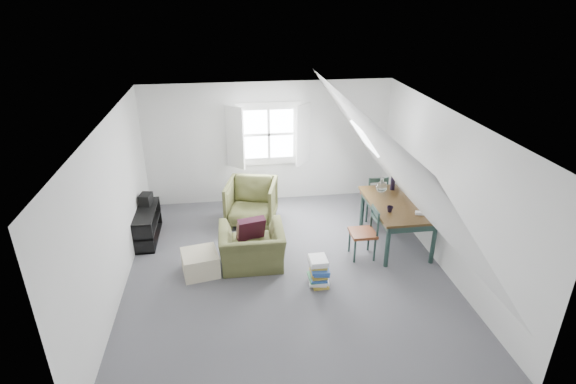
{
  "coord_description": "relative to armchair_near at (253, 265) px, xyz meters",
  "views": [
    {
      "loc": [
        -0.81,
        -5.99,
        4.15
      ],
      "look_at": [
        0.1,
        0.6,
        1.11
      ],
      "focal_mm": 28.0,
      "sensor_mm": 36.0,
      "label": 1
    }
  ],
  "objects": [
    {
      "name": "vase_twigs",
      "position": [
        2.64,
        0.92,
        0.93
      ],
      "size": [
        0.08,
        0.09,
        0.64
      ],
      "rotation": [
        0.0,
        0.0,
        0.0
      ],
      "color": "black",
      "rests_on": "dining_table"
    },
    {
      "name": "throw_pillow",
      "position": [
        0.0,
        0.15,
        0.58
      ],
      "size": [
        0.49,
        0.35,
        0.46
      ],
      "primitive_type": "cube",
      "rotation": [
        0.31,
        0.0,
        0.23
      ],
      "color": "#380F1F",
      "rests_on": "armchair_near"
    },
    {
      "name": "slope_right",
      "position": [
        2.09,
        -0.24,
        1.78
      ],
      "size": [
        3.19,
        5.5,
        4.48
      ],
      "primitive_type": "plane",
      "rotation": [
        0.0,
        -2.19,
        0.0
      ],
      "color": "white",
      "rests_on": "wall_right"
    },
    {
      "name": "floor",
      "position": [
        0.54,
        -0.24,
        0.0
      ],
      "size": [
        5.5,
        5.5,
        0.0
      ],
      "primitive_type": "plane",
      "color": "#4E4E53",
      "rests_on": "ground"
    },
    {
      "name": "wall_front",
      "position": [
        0.54,
        -2.99,
        1.25
      ],
      "size": [
        5.0,
        0.0,
        5.0
      ],
      "primitive_type": "plane",
      "rotation": [
        -1.57,
        0.0,
        0.0
      ],
      "color": "silver",
      "rests_on": "ground"
    },
    {
      "name": "dining_table",
      "position": [
        2.54,
        0.37,
        0.68
      ],
      "size": [
        0.94,
        1.57,
        0.79
      ],
      "rotation": [
        0.0,
        0.0,
        0.09
      ],
      "color": "#352411",
      "rests_on": "floor"
    },
    {
      "name": "cup",
      "position": [
        2.29,
        0.07,
        0.79
      ],
      "size": [
        0.12,
        0.12,
        0.1
      ],
      "primitive_type": "imported",
      "rotation": [
        0.0,
        0.0,
        -0.12
      ],
      "color": "black",
      "rests_on": "dining_table"
    },
    {
      "name": "ceiling",
      "position": [
        0.54,
        -0.24,
        2.5
      ],
      "size": [
        5.5,
        5.5,
        0.0
      ],
      "primitive_type": "plane",
      "rotation": [
        3.14,
        0.0,
        0.0
      ],
      "color": "white",
      "rests_on": "wall_back"
    },
    {
      "name": "dormer_window",
      "position": [
        0.54,
        2.44,
        1.45
      ],
      "size": [
        1.71,
        0.35,
        1.3
      ],
      "color": "white",
      "rests_on": "wall_back"
    },
    {
      "name": "paper_box",
      "position": [
        2.74,
        -0.08,
        0.81
      ],
      "size": [
        0.14,
        0.12,
        0.04
      ],
      "primitive_type": "cube",
      "rotation": [
        0.0,
        0.0,
        -0.31
      ],
      "color": "white",
      "rests_on": "dining_table"
    },
    {
      "name": "skylight",
      "position": [
        2.09,
        1.06,
        1.75
      ],
      "size": [
        0.35,
        0.75,
        0.47
      ],
      "primitive_type": "cube",
      "rotation": [
        0.0,
        0.95,
        0.0
      ],
      "color": "white",
      "rests_on": "slope_right"
    },
    {
      "name": "armchair_far",
      "position": [
        0.09,
        1.51,
        0.0
      ],
      "size": [
        1.1,
        1.11,
        0.84
      ],
      "primitive_type": "imported",
      "rotation": [
        0.0,
        0.0,
        -0.24
      ],
      "color": "#494B26",
      "rests_on": "floor"
    },
    {
      "name": "wall_left",
      "position": [
        -1.96,
        -0.24,
        1.25
      ],
      "size": [
        0.0,
        5.5,
        5.5
      ],
      "primitive_type": "plane",
      "rotation": [
        1.57,
        0.0,
        1.57
      ],
      "color": "silver",
      "rests_on": "ground"
    },
    {
      "name": "wall_right",
      "position": [
        3.04,
        -0.24,
        1.25
      ],
      "size": [
        0.0,
        5.5,
        5.5
      ],
      "primitive_type": "plane",
      "rotation": [
        1.57,
        0.0,
        -1.57
      ],
      "color": "silver",
      "rests_on": "ground"
    },
    {
      "name": "demijohn",
      "position": [
        2.39,
        0.82,
        0.9
      ],
      "size": [
        0.2,
        0.2,
        0.28
      ],
      "rotation": [
        0.0,
        0.0,
        -0.18
      ],
      "color": "silver",
      "rests_on": "dining_table"
    },
    {
      "name": "media_shelf",
      "position": [
        -1.82,
        1.09,
        0.26
      ],
      "size": [
        0.37,
        1.11,
        0.57
      ],
      "rotation": [
        0.0,
        0.0,
        0.02
      ],
      "color": "black",
      "rests_on": "floor"
    },
    {
      "name": "armchair_near",
      "position": [
        0.0,
        0.0,
        0.0
      ],
      "size": [
        1.04,
        0.91,
        0.67
      ],
      "primitive_type": "imported",
      "rotation": [
        0.0,
        0.0,
        3.13
      ],
      "color": "#494B26",
      "rests_on": "floor"
    },
    {
      "name": "slope_left",
      "position": [
        -1.01,
        -0.24,
        1.78
      ],
      "size": [
        3.19,
        5.5,
        4.48
      ],
      "primitive_type": "plane",
      "rotation": [
        0.0,
        2.19,
        0.0
      ],
      "color": "white",
      "rests_on": "wall_left"
    },
    {
      "name": "dining_chair_near",
      "position": [
        1.88,
        0.02,
        0.46
      ],
      "size": [
        0.42,
        0.42,
        0.89
      ],
      "rotation": [
        0.0,
        0.0,
        -1.53
      ],
      "color": "#622B14",
      "rests_on": "floor"
    },
    {
      "name": "wall_back",
      "position": [
        0.54,
        2.51,
        1.25
      ],
      "size": [
        5.0,
        0.0,
        5.0
      ],
      "primitive_type": "plane",
      "rotation": [
        1.57,
        0.0,
        0.0
      ],
      "color": "silver",
      "rests_on": "ground"
    },
    {
      "name": "magazine_stack",
      "position": [
        0.97,
        -0.66,
        0.23
      ],
      "size": [
        0.34,
        0.4,
        0.45
      ],
      "rotation": [
        0.0,
        0.0,
        -0.07
      ],
      "color": "#B29933",
      "rests_on": "floor"
    },
    {
      "name": "dining_chair_far",
      "position": [
        2.46,
        1.33,
        0.48
      ],
      "size": [
        0.43,
        0.43,
        0.92
      ],
      "rotation": [
        0.0,
        0.0,
        3.03
      ],
      "color": "#622B14",
      "rests_on": "floor"
    },
    {
      "name": "ottoman",
      "position": [
        -0.83,
        -0.1,
        0.18
      ],
      "size": [
        0.64,
        0.64,
        0.36
      ],
      "primitive_type": "cube",
      "rotation": [
        0.0,
        0.0,
        0.19
      ],
      "color": "#C3B897",
      "rests_on": "floor"
    },
    {
      "name": "electronics_box",
      "position": [
        -1.82,
        1.37,
        0.66
      ],
      "size": [
        0.24,
        0.3,
        0.21
      ],
      "primitive_type": "cube",
      "rotation": [
        0.0,
        0.0,
        -0.18
      ],
      "color": "black",
      "rests_on": "media_shelf"
    }
  ]
}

